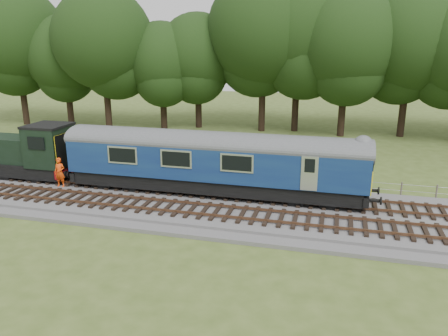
# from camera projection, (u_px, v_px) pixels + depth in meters

# --- Properties ---
(ground) EXTENTS (120.00, 120.00, 0.00)m
(ground) POSITION_uv_depth(u_px,v_px,m) (260.00, 212.00, 24.73)
(ground) COLOR #42551F
(ground) RESTS_ON ground
(ballast) EXTENTS (70.00, 7.00, 0.35)m
(ballast) POSITION_uv_depth(u_px,v_px,m) (260.00, 209.00, 24.68)
(ballast) COLOR #4C4C4F
(ballast) RESTS_ON ground
(track_north) EXTENTS (67.20, 2.40, 0.21)m
(track_north) POSITION_uv_depth(u_px,v_px,m) (264.00, 197.00, 25.92)
(track_north) COLOR black
(track_north) RESTS_ON ballast
(track_south) EXTENTS (67.20, 2.40, 0.21)m
(track_south) POSITION_uv_depth(u_px,v_px,m) (255.00, 215.00, 23.13)
(track_south) COLOR black
(track_south) RESTS_ON ballast
(fence) EXTENTS (64.00, 0.12, 1.00)m
(fence) POSITION_uv_depth(u_px,v_px,m) (272.00, 187.00, 28.91)
(fence) COLOR #6B6054
(fence) RESTS_ON ground
(tree_line) EXTENTS (70.00, 8.00, 18.00)m
(tree_line) POSITION_uv_depth(u_px,v_px,m) (297.00, 135.00, 45.17)
(tree_line) COLOR black
(tree_line) RESTS_ON ground
(dmu_railcar) EXTENTS (18.05, 2.86, 3.88)m
(dmu_railcar) POSITION_uv_depth(u_px,v_px,m) (213.00, 157.00, 26.07)
(dmu_railcar) COLOR black
(dmu_railcar) RESTS_ON ground
(shunter_loco) EXTENTS (8.91, 2.60, 3.38)m
(shunter_loco) POSITION_uv_depth(u_px,v_px,m) (16.00, 153.00, 29.63)
(shunter_loco) COLOR black
(shunter_loco) RESTS_ON ground
(worker) EXTENTS (0.73, 0.51, 1.89)m
(worker) POSITION_uv_depth(u_px,v_px,m) (60.00, 172.00, 27.67)
(worker) COLOR #FF490D
(worker) RESTS_ON ballast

